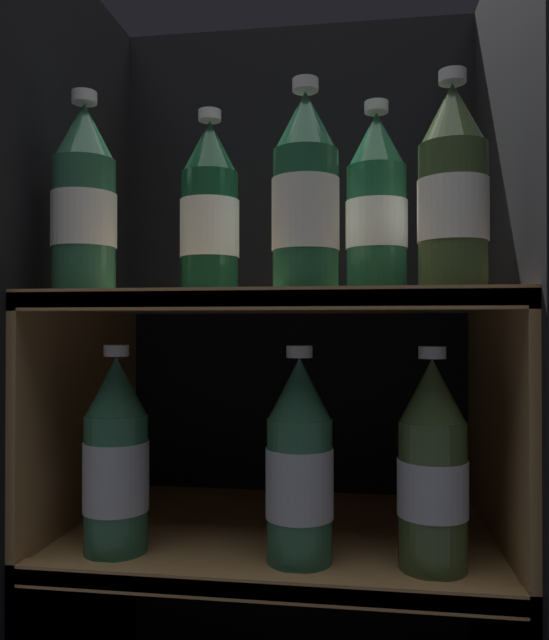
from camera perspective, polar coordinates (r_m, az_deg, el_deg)
fridge_back_wall at (r=1.06m, az=2.01°, el=-1.43°), size 0.63×0.02×1.05m
fridge_side_left at (r=0.95m, az=-17.86°, el=-1.50°), size 0.02×0.42×1.05m
fridge_side_right at (r=0.87m, az=20.65°, el=-1.58°), size 0.02×0.42×1.05m
shelf_lower at (r=0.91m, az=0.46°, el=-21.81°), size 0.59×0.38×0.27m
shelf_upper at (r=0.86m, az=0.49°, el=-8.99°), size 0.59×0.38×0.58m
bottle_upper_front_0 at (r=0.83m, az=-17.02°, el=10.05°), size 0.08×0.08×0.25m
bottle_upper_front_1 at (r=0.75m, az=2.84°, el=10.99°), size 0.08×0.08×0.25m
bottle_upper_front_2 at (r=0.76m, az=15.98°, el=11.02°), size 0.08×0.08×0.25m
bottle_upper_back_0 at (r=0.86m, az=-5.95°, el=9.55°), size 0.08×0.08×0.25m
bottle_upper_back_1 at (r=0.84m, az=9.31°, el=9.93°), size 0.08×0.08×0.25m
bottle_lower_front_0 at (r=0.81m, az=-14.28°, el=-12.34°), size 0.08×0.08×0.25m
bottle_lower_front_1 at (r=0.76m, az=2.30°, el=-13.22°), size 0.08×0.08×0.25m
bottle_lower_front_2 at (r=0.76m, az=14.25°, el=-13.12°), size 0.08×0.08×0.25m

